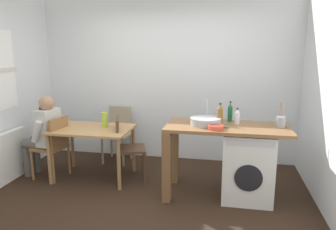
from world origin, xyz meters
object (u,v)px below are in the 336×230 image
chair_opposite (126,145)px  bottle_tall_green (220,115)px  washing_machine (247,165)px  bottle_clear_small (237,117)px  vase (105,120)px  dining_table (93,135)px  seated_person (44,132)px  bottle_squat_brown (230,112)px  chair_person_seat (54,144)px  mixing_bowl (216,127)px  chair_spare_by_wall (118,131)px  utensil_crock (281,122)px

chair_opposite → bottle_tall_green: size_ratio=3.30×
bottle_tall_green → washing_machine: bearing=-8.5°
chair_opposite → bottle_clear_small: 1.60m
washing_machine → bottle_clear_small: 0.61m
vase → dining_table: bearing=-146.3°
seated_person → bottle_squat_brown: 2.64m
chair_person_seat → mixing_bowl: size_ratio=4.89×
bottle_tall_green → bottle_squat_brown: 0.24m
seated_person → vase: 0.89m
chair_spare_by_wall → mixing_bowl: size_ratio=4.89×
chair_person_seat → bottle_tall_green: 2.39m
dining_table → utensil_crock: 2.54m
washing_machine → mixing_bowl: (-0.39, -0.20, 0.52)m
washing_machine → bottle_tall_green: 0.71m
chair_opposite → bottle_clear_small: (1.52, -0.13, 0.50)m
bottle_clear_small → utensil_crock: (0.51, -0.08, -0.02)m
chair_opposite → utensil_crock: size_ratio=3.00×
chair_person_seat → bottle_tall_green: size_ratio=3.30×
vase → chair_person_seat: bearing=-163.2°
bottle_tall_green → bottle_squat_brown: bearing=59.2°
utensil_crock → vase: utensil_crock is taller
chair_opposite → chair_spare_by_wall: size_ratio=1.00×
bottle_tall_green → utensil_crock: (0.72, -0.00, -0.05)m
chair_person_seat → seated_person: size_ratio=0.75×
chair_opposite → bottle_squat_brown: bearing=70.9°
chair_spare_by_wall → bottle_squat_brown: (1.80, -0.75, 0.53)m
seated_person → bottle_clear_small: size_ratio=5.99×
chair_person_seat → chair_opposite: 1.03m
chair_opposite → mixing_bowl: bearing=51.0°
washing_machine → bottle_squat_brown: size_ratio=3.29×
chair_person_seat → chair_spare_by_wall: same height
chair_opposite → seated_person: bearing=-103.4°
washing_machine → bottle_tall_green: bottle_tall_green is taller
chair_person_seat → chair_spare_by_wall: size_ratio=1.00×
bottle_tall_green → vase: bottle_tall_green is taller
chair_spare_by_wall → mixing_bowl: (1.64, -1.21, 0.44)m
dining_table → bottle_tall_green: (1.78, -0.19, 0.40)m
bottle_squat_brown → utensil_crock: bearing=-19.2°
chair_person_seat → washing_machine: (2.69, -0.13, -0.08)m
dining_table → bottle_squat_brown: bearing=0.6°
chair_person_seat → vase: bearing=-65.0°
washing_machine → bottle_clear_small: size_ratio=4.29×
mixing_bowl → washing_machine: bearing=26.6°
washing_machine → vase: 2.06m
seated_person → mixing_bowl: (2.45, -0.35, 0.28)m
vase → bottle_squat_brown: bearing=-2.6°
chair_opposite → utensil_crock: bearing=65.1°
chair_opposite → chair_spare_by_wall: (-0.38, 0.75, 0.00)m
dining_table → chair_spare_by_wall: 0.79m
bottle_squat_brown → seated_person: bearing=-177.6°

